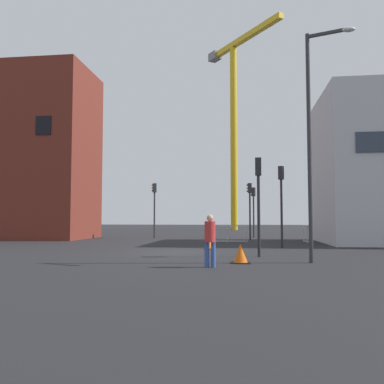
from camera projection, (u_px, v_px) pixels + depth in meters
The scene contains 14 objects.
ground at pixel (174, 252), 18.32m from camera, with size 160.00×160.00×0.00m, color black.
brick_building at pixel (24, 155), 31.36m from camera, with size 10.23×6.14×12.77m.
construction_crane at pixel (234, 108), 54.48m from camera, with size 9.71×12.41×25.33m.
streetlamp_tall at pixel (314, 128), 14.18m from camera, with size 1.59×0.63×8.00m.
traffic_light_crosswalk at pixel (253, 204), 32.44m from camera, with size 0.39×0.31×3.96m.
traffic_light_median at pixel (154, 201), 31.79m from camera, with size 0.39×0.32×4.23m.
traffic_light_verge at pixel (250, 202), 29.29m from camera, with size 0.37×0.25×4.03m.
traffic_light_near at pixel (258, 190), 16.35m from camera, with size 0.25×0.38×3.93m.
traffic_light_far at pixel (281, 193), 21.49m from camera, with size 0.33×0.39×4.25m.
pedestrian_walking at pixel (210, 237), 12.76m from camera, with size 0.34×0.34×1.63m.
safety_barrier_mid_span at pixel (307, 234), 24.96m from camera, with size 0.28×1.87×1.08m.
safety_barrier_right_run at pixel (227, 234), 25.64m from camera, with size 2.56×0.28×1.08m.
traffic_cone_on_verge at pixel (209, 244), 20.37m from camera, with size 0.51×0.51×0.51m.
traffic_cone_orange at pixel (241, 254), 13.93m from camera, with size 0.65×0.65×0.65m.
Camera 1 is at (3.10, -18.21, 1.51)m, focal length 38.45 mm.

